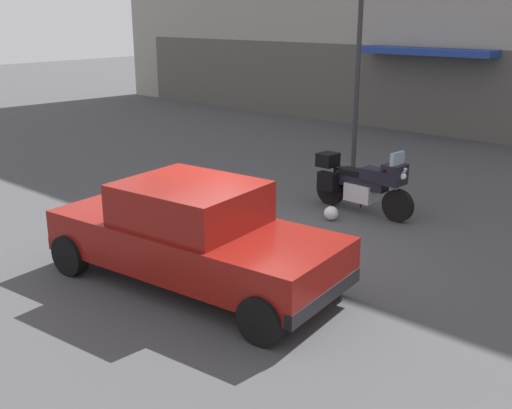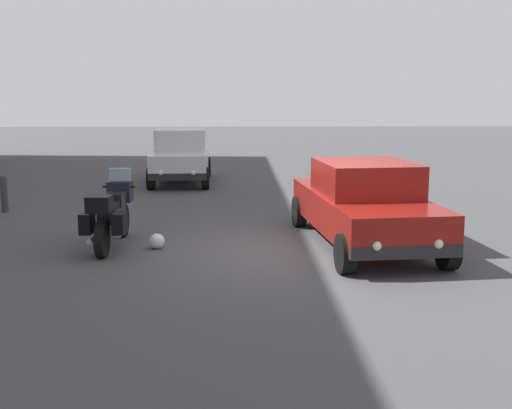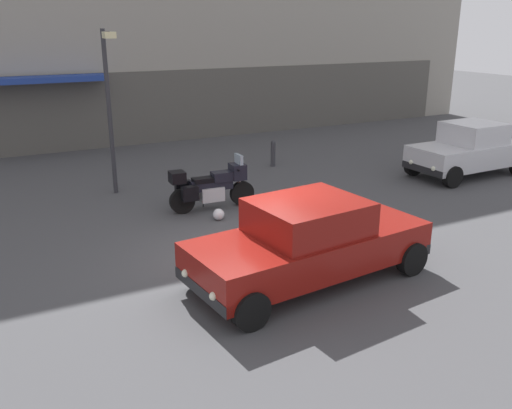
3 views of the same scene
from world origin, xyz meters
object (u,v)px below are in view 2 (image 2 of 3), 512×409
(motorcycle, at_px, (112,214))
(bollard_curbside, at_px, (4,192))
(helmet, at_px, (157,241))
(car_hatchback_near, at_px, (181,156))
(car_sedan_far, at_px, (364,204))

(motorcycle, bearing_deg, bollard_curbside, 44.34)
(helmet, bearing_deg, car_hatchback_near, 1.62)
(car_hatchback_near, bearing_deg, bollard_curbside, -38.74)
(helmet, height_order, bollard_curbside, bollard_curbside)
(helmet, xyz_separation_m, car_hatchback_near, (8.60, 0.24, 0.67))
(car_hatchback_near, xyz_separation_m, bollard_curbside, (-4.88, 3.75, -0.34))
(helmet, bearing_deg, motorcycle, 79.33)
(motorcycle, height_order, bollard_curbside, motorcycle)
(helmet, relative_size, car_sedan_far, 0.06)
(motorcycle, height_order, car_sedan_far, car_sedan_far)
(helmet, relative_size, car_hatchback_near, 0.07)
(motorcycle, distance_m, car_hatchback_near, 8.46)
(car_sedan_far, relative_size, bollard_curbside, 5.33)
(bollard_curbside, bearing_deg, car_sedan_far, -114.70)
(helmet, relative_size, bollard_curbside, 0.32)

